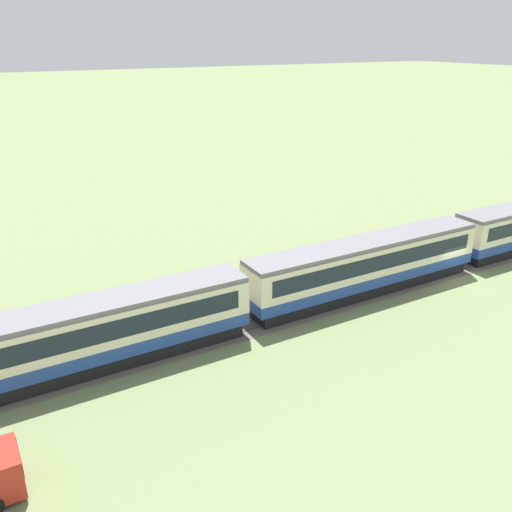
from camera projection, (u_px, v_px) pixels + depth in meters
name	position (u px, v px, depth m)	size (l,w,h in m)	color
ground_plane	(449.00, 276.00, 42.79)	(600.00, 600.00, 0.00)	#707F51
passenger_train	(248.00, 293.00, 34.83)	(80.20, 2.95, 4.06)	#234293
railway_track	(316.00, 305.00, 38.21)	(138.00, 3.60, 0.04)	#665B51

